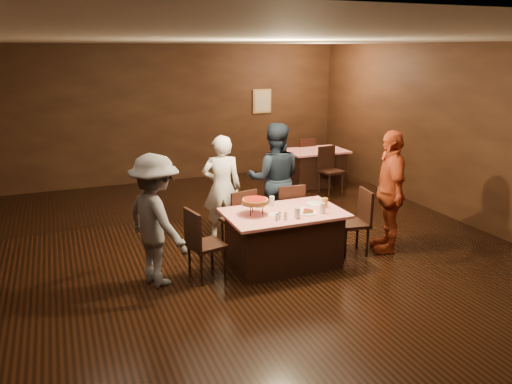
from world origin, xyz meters
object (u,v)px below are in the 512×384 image
Objects in this scene: main_table at (284,238)px; glass_back at (272,201)px; chair_back_far at (303,158)px; glass_front_left at (297,213)px; chair_far_left at (238,219)px; chair_far_right at (287,213)px; diner_grey_knit at (156,220)px; diner_red_shirt at (390,192)px; chair_end_left at (206,243)px; glass_front_right at (322,208)px; back_table at (315,167)px; chair_back_near at (331,170)px; pizza_stand at (255,201)px; diner_white_jacket at (222,188)px; diner_navy_hoodie at (275,179)px; glass_amber at (325,203)px; plate_empty at (315,204)px; chair_end_right at (352,222)px.

main_table is 11.43× the size of glass_back.
chair_back_far reaches higher than glass_front_left.
chair_far_right is at bearing 169.58° from chair_far_left.
diner_red_shirt is (3.36, -0.17, 0.06)m from diner_grey_knit.
glass_back is at bearing -85.94° from chair_end_left.
chair_end_left is at bearing 170.84° from glass_front_right.
back_table is 0.71m from chair_back_near.
glass_back reaches higher than back_table.
back_table is 4.59m from pizza_stand.
pizza_stand is at bearing 106.80° from diner_white_jacket.
glass_front_left is (-2.39, -3.21, 0.37)m from chair_back_near.
main_table is 11.43× the size of glass_front_left.
diner_navy_hoodie is at bearing -171.96° from diner_white_jacket.
diner_white_jacket is 2.52m from diner_red_shirt.
glass_front_right is 0.25m from glass_amber.
chair_end_left is 1.68m from plate_empty.
diner_white_jacket is 1.73m from diner_grey_knit.
diner_red_shirt is (2.75, -0.08, 0.43)m from chair_end_left.
glass_front_right is at bearing -58.95° from diner_red_shirt.
glass_front_right is at bearing -111.05° from chair_end_left.
chair_end_left is at bearing -68.65° from diner_red_shirt.
chair_far_right is at bearing 71.57° from glass_front_left.
diner_navy_hoodie is 12.85× the size of glass_amber.
chair_end_right is (1.50, -0.75, 0.00)m from chair_far_left.
pizza_stand is 0.91m from glass_front_right.
chair_far_right reaches higher than back_table.
plate_empty is (0.55, 0.15, 0.39)m from main_table.
chair_end_left reaches higher than main_table.
diner_grey_knit is at bearing 19.83° from chair_far_right.
glass_back is at bearing 85.25° from diner_navy_hoodie.
chair_end_right is at bearing -75.32° from diner_red_shirt.
chair_end_left and chair_back_near have the same top height.
chair_far_left is 3.57m from chair_back_near.
diner_white_jacket is at bearing 92.88° from pizza_stand.
diner_red_shirt is at bearing -11.84° from plate_empty.
chair_back_near is 3.76m from glass_front_right.
glass_front_left is (1.76, -0.39, -0.00)m from diner_grey_knit.
diner_white_jacket is (0.64, 1.29, 0.35)m from chair_end_left.
chair_back_near is at bearing -118.78° from diner_navy_hoodie.
diner_red_shirt is 1.05m from glass_amber.
chair_far_right is at bearing -125.53° from back_table.
chair_far_left is at bearing -108.57° from chair_end_right.
chair_end_right is 6.79× the size of glass_back.
chair_far_left is 2.50× the size of pizza_stand.
glass_front_left is (0.45, -1.05, 0.37)m from chair_far_left.
back_table is 0.61m from chair_back_far.
diner_white_jacket is (-0.46, 1.29, 0.44)m from main_table.
chair_far_right is at bearing 55.99° from chair_back_far.
chair_far_left reaches higher than back_table.
chair_end_right is at bearing -113.62° from diner_grey_knit.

